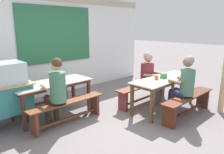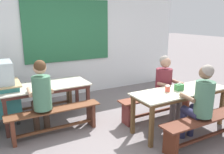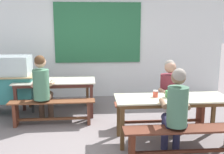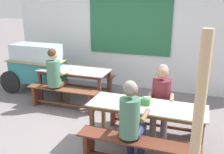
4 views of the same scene
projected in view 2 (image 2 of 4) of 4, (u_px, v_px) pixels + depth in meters
The scene contains 14 objects.
ground_plane at pixel (119, 139), 3.83m from camera, with size 40.00×40.00×0.00m, color slate.
backdrop_wall at pixel (67, 40), 5.74m from camera, with size 6.58×0.23×2.72m.
dining_table_far at pixel (45, 89), 4.34m from camera, with size 1.66×0.77×0.74m.
dining_table_near at pixel (180, 94), 4.05m from camera, with size 1.83×0.65×0.74m.
bench_far_back at pixel (40, 98), 4.93m from camera, with size 1.55×0.28×0.47m.
bench_far_front at pixel (55, 118), 3.93m from camera, with size 1.61×0.31×0.47m.
bench_near_back at pixel (158, 102), 4.64m from camera, with size 1.74×0.32×0.47m.
bench_near_front at pixel (206, 125), 3.63m from camera, with size 1.72×0.33×0.47m.
person_right_near_table at pixel (166, 83), 4.53m from camera, with size 0.46×0.58×1.26m.
person_left_back_turned at pixel (41, 93), 3.79m from camera, with size 0.42×0.52×1.34m.
person_near_front at pixel (200, 100), 3.53m from camera, with size 0.42×0.51×1.32m.
tissue_box at pixel (179, 87), 4.01m from camera, with size 0.14×0.10×0.13m.
condiment_jar at pixel (168, 89), 3.93m from camera, with size 0.08×0.08×0.11m.
soup_bowl at pixel (45, 85), 4.26m from camera, with size 0.13×0.13×0.04m, color silver.
Camera 2 is at (-1.74, -2.97, 1.98)m, focal length 36.66 mm.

